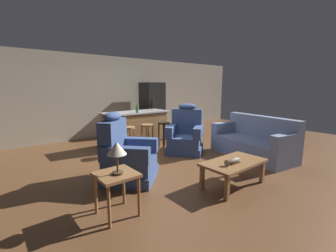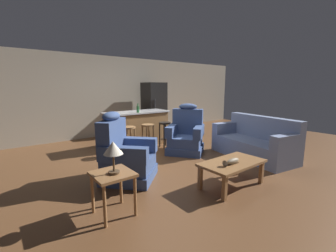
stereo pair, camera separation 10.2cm
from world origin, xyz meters
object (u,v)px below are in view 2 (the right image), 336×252
(couch, at_px, (255,143))
(kitchen_island, at_px, (137,128))
(end_table, at_px, (113,180))
(recliner_near_island, at_px, (186,135))
(fish_figurine, at_px, (232,162))
(refrigerator, at_px, (154,108))
(bar_stool_left, at_px, (129,135))
(bar_stool_right, at_px, (165,130))
(coffee_table, at_px, (232,165))
(bar_stool_middle, at_px, (148,132))
(bottle_tall_green, at_px, (138,109))
(recliner_near_lamp, at_px, (125,156))
(table_lamp, at_px, (113,149))

(couch, xyz_separation_m, kitchen_island, (-1.62, 2.60, 0.14))
(end_table, bearing_deg, recliner_near_island, 29.97)
(fish_figurine, relative_size, refrigerator, 0.19)
(fish_figurine, xyz_separation_m, couch, (1.84, 0.71, -0.12))
(bar_stool_left, bearing_deg, kitchen_island, 47.18)
(bar_stool_left, distance_m, bar_stool_right, 1.08)
(couch, xyz_separation_m, bar_stool_left, (-2.20, 1.97, 0.13))
(couch, height_order, refrigerator, refrigerator)
(coffee_table, relative_size, refrigerator, 0.62)
(couch, bearing_deg, recliner_near_island, -43.32)
(bar_stool_middle, relative_size, bottle_tall_green, 2.88)
(kitchen_island, xyz_separation_m, bar_stool_left, (-0.58, -0.63, -0.01))
(bar_stool_middle, distance_m, bar_stool_right, 0.54)
(recliner_near_island, relative_size, bottle_tall_green, 5.09)
(bar_stool_left, bearing_deg, recliner_near_island, -28.92)
(fish_figurine, xyz_separation_m, bar_stool_right, (0.72, 2.69, 0.01))
(fish_figurine, bearing_deg, bar_stool_middle, 86.25)
(recliner_near_lamp, distance_m, bar_stool_right, 2.24)
(recliner_near_lamp, bearing_deg, coffee_table, -0.26)
(table_lamp, bearing_deg, refrigerator, 50.20)
(coffee_table, xyz_separation_m, recliner_near_island, (0.76, 1.94, 0.06))
(recliner_near_lamp, height_order, kitchen_island, recliner_near_lamp)
(kitchen_island, relative_size, refrigerator, 1.02)
(bar_stool_middle, bearing_deg, bar_stool_left, 180.00)
(recliner_near_island, height_order, kitchen_island, recliner_near_island)
(fish_figurine, relative_size, table_lamp, 0.83)
(recliner_near_island, relative_size, refrigerator, 0.68)
(recliner_near_lamp, bearing_deg, couch, 33.79)
(kitchen_island, xyz_separation_m, bottle_tall_green, (-0.10, -0.25, 0.56))
(couch, height_order, bar_stool_middle, couch)
(end_table, bearing_deg, bar_stool_left, 57.45)
(recliner_near_lamp, relative_size, bar_stool_right, 1.76)
(bar_stool_right, bearing_deg, fish_figurine, -104.93)
(bar_stool_left, bearing_deg, coffee_table, -79.70)
(end_table, relative_size, bar_stool_middle, 0.82)
(bar_stool_middle, bearing_deg, kitchen_island, 86.08)
(table_lamp, height_order, kitchen_island, table_lamp)
(couch, bearing_deg, kitchen_island, -48.33)
(table_lamp, xyz_separation_m, bar_stool_right, (2.48, 2.24, -0.40))
(recliner_near_lamp, bearing_deg, bar_stool_right, 81.63)
(fish_figurine, height_order, bottle_tall_green, bottle_tall_green)
(bar_stool_left, relative_size, refrigerator, 0.39)
(recliner_near_lamp, distance_m, refrigerator, 4.17)
(recliner_near_island, xyz_separation_m, kitchen_island, (-0.65, 1.31, 0.06))
(end_table, xyz_separation_m, bar_stool_middle, (1.95, 2.20, 0.01))
(fish_figurine, bearing_deg, refrigerator, 70.23)
(bar_stool_left, xyz_separation_m, bar_stool_right, (1.08, 0.00, 0.00))
(fish_figurine, distance_m, bottle_tall_green, 3.12)
(couch, bearing_deg, refrigerator, -76.98)
(bar_stool_left, xyz_separation_m, refrigerator, (1.99, 1.83, 0.41))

